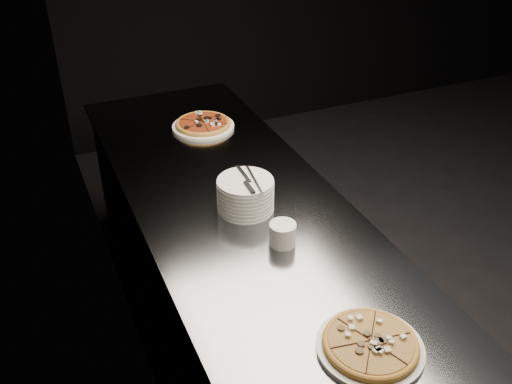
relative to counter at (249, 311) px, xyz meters
name	(u,v)px	position (x,y,z in m)	size (l,w,h in m)	color
wall_left	(129,106)	(-0.37, 0.00, 0.94)	(0.02, 5.00, 2.80)	black
counter	(249,311)	(0.00, 0.00, 0.00)	(0.74, 2.44, 0.92)	slate
pizza_mushroom	(370,345)	(0.05, -0.70, 0.48)	(0.29, 0.29, 0.03)	white
pizza_tomato	(203,124)	(0.09, 0.73, 0.48)	(0.33, 0.33, 0.03)	white
plate_stack	(245,195)	(0.01, 0.04, 0.52)	(0.20, 0.20, 0.12)	white
cutlery	(249,181)	(0.01, 0.03, 0.58)	(0.08, 0.21, 0.01)	silver
ramekin	(283,233)	(0.04, -0.20, 0.50)	(0.09, 0.09, 0.08)	white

